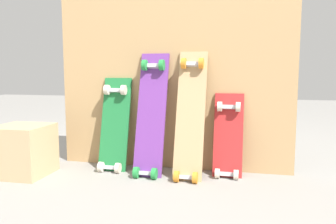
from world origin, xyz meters
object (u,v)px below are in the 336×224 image
(skateboard_natural, at_px, (190,119))
(skateboard_red, at_px, (228,140))
(skateboard_purple, at_px, (151,119))
(wooden_crate, at_px, (23,150))
(skateboard_green, at_px, (114,129))

(skateboard_natural, distance_m, skateboard_red, 0.27)
(skateboard_purple, distance_m, skateboard_red, 0.51)
(skateboard_purple, bearing_deg, wooden_crate, -164.01)
(skateboard_red, height_order, wooden_crate, skateboard_red)
(skateboard_green, height_order, skateboard_purple, skateboard_purple)
(skateboard_natural, relative_size, wooden_crate, 2.68)
(skateboard_natural, distance_m, wooden_crate, 1.08)
(skateboard_green, height_order, skateboard_natural, skateboard_natural)
(skateboard_green, bearing_deg, wooden_crate, -153.18)
(skateboard_purple, xyz_separation_m, skateboard_red, (0.49, 0.05, -0.13))
(skateboard_green, xyz_separation_m, skateboard_red, (0.75, 0.02, -0.05))
(skateboard_purple, xyz_separation_m, skateboard_natural, (0.26, -0.01, 0.00))
(skateboard_natural, bearing_deg, skateboard_green, 174.95)
(skateboard_green, distance_m, skateboard_purple, 0.28)
(skateboard_green, relative_size, skateboard_natural, 0.80)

